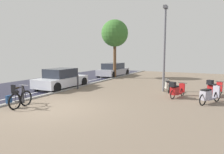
% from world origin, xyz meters
% --- Properties ---
extents(ground, '(21.00, 40.00, 0.13)m').
position_xyz_m(ground, '(1.43, 0.00, -0.02)').
color(ground, '#201F32').
extents(bicycle_foreground, '(0.61, 1.42, 1.11)m').
position_xyz_m(bicycle_foreground, '(-1.51, -0.59, 0.40)').
color(bicycle_foreground, black).
rests_on(bicycle_foreground, ground).
extents(scooter_near, '(0.93, 1.65, 1.00)m').
position_xyz_m(scooter_near, '(6.21, 5.83, 0.45)').
color(scooter_near, black).
rests_on(scooter_near, ground).
extents(scooter_mid, '(0.76, 1.68, 0.93)m').
position_xyz_m(scooter_mid, '(4.40, 4.63, 0.42)').
color(scooter_mid, black).
rests_on(scooter_mid, ground).
extents(scooter_far, '(0.97, 1.71, 0.86)m').
position_xyz_m(scooter_far, '(6.02, 3.94, 0.40)').
color(scooter_far, black).
rests_on(scooter_far, ground).
extents(scooter_extra, '(0.80, 1.64, 0.81)m').
position_xyz_m(scooter_extra, '(3.62, 6.21, 0.38)').
color(scooter_extra, black).
rests_on(scooter_extra, ground).
extents(parked_car_near, '(1.88, 3.96, 1.36)m').
position_xyz_m(parked_car_near, '(-3.27, 4.34, 0.62)').
color(parked_car_near, silver).
rests_on(parked_car_near, ground).
extents(parked_car_far, '(1.86, 4.50, 1.36)m').
position_xyz_m(parked_car_far, '(-3.36, 12.74, 0.65)').
color(parked_car_far, '#A8A6B0').
rests_on(parked_car_far, ground).
extents(lamp_post, '(0.20, 0.52, 5.27)m').
position_xyz_m(lamp_post, '(3.35, 6.21, 2.95)').
color(lamp_post, slate).
rests_on(lamp_post, ground).
extents(street_tree, '(2.55, 2.55, 5.56)m').
position_xyz_m(street_tree, '(-2.50, 11.26, 4.24)').
color(street_tree, brown).
rests_on(street_tree, ground).
extents(bollard_near, '(0.12, 0.12, 0.90)m').
position_xyz_m(bollard_near, '(-2.05, 0.08, 0.45)').
color(bollard_near, '#38383D').
rests_on(bollard_near, ground).
extents(bollard_far, '(0.12, 0.12, 0.93)m').
position_xyz_m(bollard_far, '(-2.05, 4.57, 0.47)').
color(bollard_far, '#38383D').
rests_on(bollard_far, ground).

